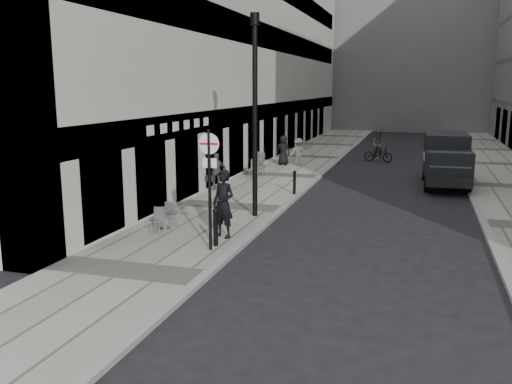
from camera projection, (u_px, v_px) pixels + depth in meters
ground at (146, 331)px, 10.32m from camera, size 120.00×120.00×0.00m
sidewalk at (280, 176)px, 27.78m from camera, size 4.00×60.00×0.12m
building_left at (244, 13)px, 33.30m from camera, size 4.00×45.00×18.00m
building_far at (396, 27)px, 60.35m from camera, size 24.00×16.00×22.00m
walking_man at (223, 204)px, 16.08m from camera, size 0.87×0.71×2.05m
sign_post at (209, 174)px, 14.62m from camera, size 0.57×0.09×3.33m
lamppost at (255, 106)px, 18.25m from camera, size 0.31×0.31×6.82m
bollard_near at (216, 228)px, 15.31m from camera, size 0.14×0.14×1.01m
bollard_far at (294, 183)px, 22.70m from camera, size 0.12×0.12×0.93m
panel_van at (446, 157)px, 25.02m from camera, size 2.03×5.18×2.41m
cyclist at (378, 150)px, 33.26m from camera, size 1.87×1.01×1.91m
pedestrian_a at (217, 172)px, 23.55m from camera, size 1.00×0.56×1.61m
pedestrian_b at (299, 152)px, 30.93m from camera, size 1.03×0.63×1.55m
pedestrian_c at (283, 150)px, 31.05m from camera, size 0.99×0.91×1.69m
cafe_table_near at (165, 217)px, 17.11m from camera, size 0.62×1.39×0.79m
cafe_table_mid at (257, 167)px, 27.15m from camera, size 0.72×1.61×0.92m
cafe_table_far at (259, 161)px, 29.12m from camera, size 0.74×1.67×0.95m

